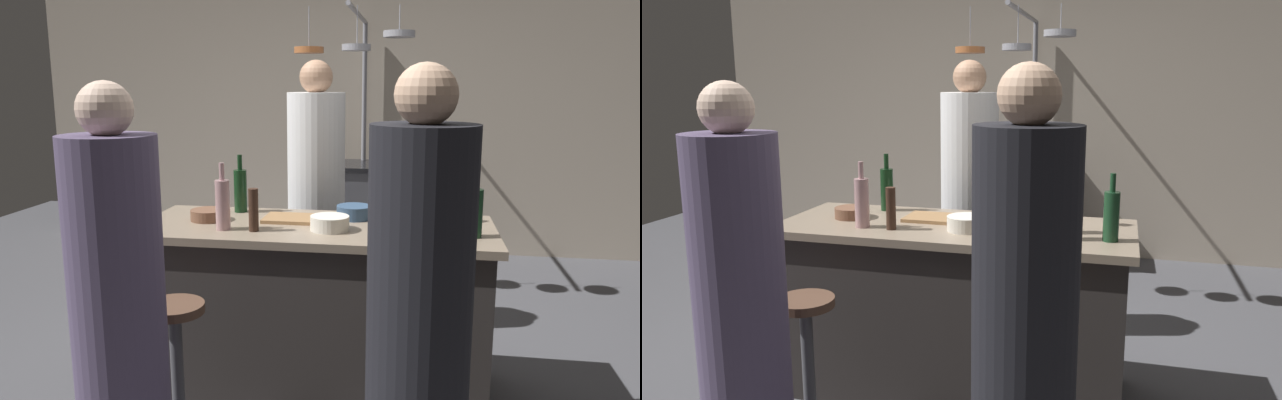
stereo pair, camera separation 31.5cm
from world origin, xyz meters
The scene contains 22 objects.
ground_plane centered at (0.00, 0.00, 0.00)m, with size 9.00×9.00×0.00m, color #4C4C51.
back_wall centered at (0.00, 2.85, 1.30)m, with size 6.40×0.16×2.60m, color #BCAD99.
kitchen_island centered at (0.00, 0.00, 0.45)m, with size 1.80×0.72×0.90m.
stove_range centered at (0.00, 2.45, 0.45)m, with size 0.80×0.64×0.89m.
chef centered at (-0.14, 0.85, 0.81)m, with size 0.37×0.37×1.75m.
bar_stool_right centered at (0.55, -0.62, 0.38)m, with size 0.28×0.28×0.68m.
guest_right centered at (0.52, -0.99, 0.78)m, with size 0.35×0.35×1.67m.
bar_stool_left centered at (-0.51, -0.62, 0.38)m, with size 0.28×0.28×0.68m.
guest_left centered at (-0.56, -0.99, 0.75)m, with size 0.34×0.34×1.62m.
overhead_pot_rack centered at (0.02, 1.96, 1.65)m, with size 0.87×1.39×2.17m.
cutting_board centered at (-0.12, 0.09, 0.91)m, with size 0.32×0.22×0.02m, color #997047.
pepper_mill centered at (-0.27, -0.17, 1.01)m, with size 0.05×0.05×0.21m, color #382319.
wine_bottle_green centered at (0.77, -0.12, 1.02)m, with size 0.07×0.07×0.31m.
wine_bottle_amber centered at (0.58, -0.14, 1.01)m, with size 0.07×0.07×0.30m.
wine_bottle_dark centered at (0.54, -0.02, 1.01)m, with size 0.07×0.07×0.29m.
wine_bottle_red centered at (-0.46, 0.24, 1.03)m, with size 0.07×0.07×0.32m.
wine_bottle_rose centered at (-0.43, -0.16, 1.03)m, with size 0.07×0.07×0.33m.
wine_glass_by_chef centered at (0.33, 0.23, 1.01)m, with size 0.07×0.07×0.15m.
wine_glass_near_left_guest centered at (0.77, 0.20, 1.01)m, with size 0.07×0.07×0.15m.
mixing_bowl_wooden centered at (-0.57, 0.01, 0.93)m, with size 0.18×0.18×0.06m, color brown.
mixing_bowl_blue centered at (0.18, 0.17, 0.94)m, with size 0.19×0.19×0.07m, color #334C6B.
mixing_bowl_ceramic centered at (0.09, -0.10, 0.94)m, with size 0.19×0.19×0.07m, color silver.
Camera 2 is at (0.81, -2.84, 1.61)m, focal length 33.47 mm.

